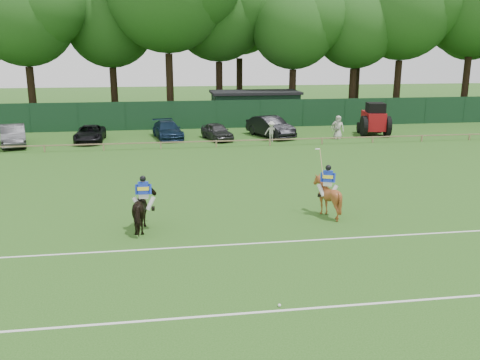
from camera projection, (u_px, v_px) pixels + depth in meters
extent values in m
plane|color=#1E4C14|center=(239.00, 235.00, 19.66)|extent=(160.00, 160.00, 0.00)
imported|color=black|center=(144.00, 210.00, 19.95)|extent=(0.97, 2.01, 1.67)
imported|color=brown|center=(327.00, 197.00, 21.70)|extent=(1.86, 1.95, 1.69)
imported|color=#323335|center=(13.00, 135.00, 37.37)|extent=(2.81, 4.98, 1.55)
imported|color=black|center=(90.00, 134.00, 39.01)|extent=(2.11, 4.51, 1.25)
imported|color=#13253E|center=(168.00, 130.00, 40.47)|extent=(2.71, 4.96, 1.36)
imported|color=#302F32|center=(217.00, 131.00, 39.91)|extent=(2.60, 4.12, 1.31)
imported|color=black|center=(270.00, 127.00, 41.18)|extent=(3.48, 5.30, 1.65)
imported|color=beige|center=(271.00, 131.00, 39.15)|extent=(1.09, 0.74, 1.56)
imported|color=silver|center=(337.00, 128.00, 40.13)|extent=(1.13, 0.66, 1.81)
imported|color=silver|center=(338.00, 127.00, 40.25)|extent=(1.02, 0.80, 1.85)
cube|color=silver|center=(144.00, 196.00, 19.81)|extent=(0.37, 0.27, 0.18)
cube|color=#1A34C0|center=(143.00, 188.00, 19.73)|extent=(0.41, 0.32, 0.51)
cube|color=yellow|center=(143.00, 188.00, 19.73)|extent=(0.44, 0.30, 0.18)
sphere|color=black|center=(143.00, 179.00, 19.63)|extent=(0.25, 0.25, 0.25)
cylinder|color=silver|center=(151.00, 203.00, 19.86)|extent=(0.42, 0.33, 0.59)
cylinder|color=silver|center=(137.00, 204.00, 19.81)|extent=(0.42, 0.34, 0.59)
cube|color=silver|center=(328.00, 183.00, 21.55)|extent=(0.43, 0.38, 0.18)
cube|color=#1A34C0|center=(328.00, 176.00, 21.47)|extent=(0.49, 0.44, 0.51)
cube|color=yellow|center=(328.00, 177.00, 21.47)|extent=(0.51, 0.43, 0.18)
sphere|color=black|center=(328.00, 168.00, 21.38)|extent=(0.25, 0.25, 0.25)
cylinder|color=silver|center=(333.00, 191.00, 21.52)|extent=(0.47, 0.28, 0.59)
cylinder|color=silver|center=(321.00, 190.00, 21.64)|extent=(0.38, 0.45, 0.59)
cylinder|color=tan|center=(321.00, 163.00, 21.45)|extent=(0.05, 0.64, 1.17)
sphere|color=silver|center=(279.00, 305.00, 14.17)|extent=(0.09, 0.09, 0.09)
cube|color=silver|center=(271.00, 311.00, 13.91)|extent=(60.00, 0.10, 0.01)
cube|color=silver|center=(243.00, 244.00, 18.70)|extent=(60.00, 0.10, 0.01)
cube|color=#997F5B|center=(202.00, 141.00, 36.77)|extent=(62.00, 0.08, 0.08)
cube|color=#14351E|center=(194.00, 115.00, 45.18)|extent=(92.00, 0.04, 2.50)
cube|color=#14331E|center=(255.00, 108.00, 48.88)|extent=(8.00, 4.00, 2.80)
cube|color=black|center=(255.00, 92.00, 48.50)|extent=(8.40, 4.40, 0.24)
cube|color=#9E0E14|center=(373.00, 121.00, 42.02)|extent=(1.85, 2.89, 1.46)
cube|color=black|center=(376.00, 109.00, 41.33)|extent=(1.56, 1.65, 1.01)
cylinder|color=black|center=(364.00, 126.00, 41.34)|extent=(0.59, 1.72, 1.69)
cylinder|color=black|center=(387.00, 126.00, 41.34)|extent=(0.59, 1.72, 1.69)
cylinder|color=black|center=(360.00, 127.00, 43.29)|extent=(0.47, 0.94, 0.90)
cylinder|color=black|center=(379.00, 127.00, 43.29)|extent=(0.47, 0.94, 0.90)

